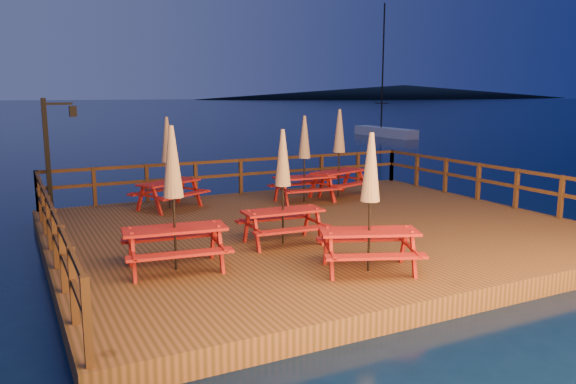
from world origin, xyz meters
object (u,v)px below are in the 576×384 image
lamp_post (53,144)px  picnic_table_1 (168,162)px  sailboat (385,132)px  picnic_table_2 (339,152)px  picnic_table_0 (370,200)px

lamp_post → picnic_table_1: 2.98m
sailboat → picnic_table_2: bearing=-128.0°
picnic_table_0 → picnic_table_2: size_ratio=0.94×
sailboat → lamp_post: bearing=-140.2°
picnic_table_1 → lamp_post: bearing=133.8°
lamp_post → picnic_table_2: (7.86, -1.52, -0.42)m
picnic_table_1 → sailboat: bearing=15.7°
picnic_table_1 → picnic_table_2: picnic_table_2 is taller
lamp_post → picnic_table_0: lamp_post is taller
picnic_table_2 → picnic_table_1: bearing=155.1°
picnic_table_0 → picnic_table_1: 7.18m
sailboat → picnic_table_1: (-23.46, -21.87, 1.34)m
picnic_table_2 → sailboat: bearing=32.2°
sailboat → picnic_table_1: sailboat is taller
lamp_post → picnic_table_2: size_ratio=1.14×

